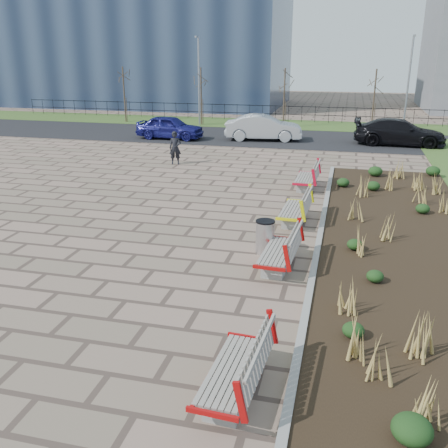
% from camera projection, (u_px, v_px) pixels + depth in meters
% --- Properties ---
extents(ground, '(120.00, 120.00, 0.00)m').
position_uv_depth(ground, '(125.00, 301.00, 10.99)').
color(ground, '#7F6657').
rests_on(ground, ground).
extents(planting_bed, '(4.50, 18.00, 0.10)m').
position_uv_depth(planting_bed, '(403.00, 243.00, 14.14)').
color(planting_bed, black).
rests_on(planting_bed, ground).
extents(planting_curb, '(0.16, 18.00, 0.15)m').
position_uv_depth(planting_curb, '(320.00, 235.00, 14.66)').
color(planting_curb, gray).
rests_on(planting_curb, ground).
extents(grass_verge_far, '(80.00, 5.00, 0.04)m').
position_uv_depth(grass_verge_far, '(286.00, 124.00, 36.63)').
color(grass_verge_far, '#33511E').
rests_on(grass_verge_far, ground).
extents(road, '(80.00, 7.00, 0.02)m').
position_uv_depth(road, '(274.00, 138.00, 31.14)').
color(road, black).
rests_on(road, ground).
extents(bench_a, '(1.02, 2.15, 1.00)m').
position_uv_depth(bench_a, '(233.00, 367.00, 7.86)').
color(bench_a, '#AF0B0C').
rests_on(bench_a, ground).
extents(bench_b, '(1.02, 2.15, 1.00)m').
position_uv_depth(bench_b, '(278.00, 249.00, 12.50)').
color(bench_b, '#AB0C0B').
rests_on(bench_b, ground).
extents(bench_c, '(1.00, 2.14, 1.00)m').
position_uv_depth(bench_c, '(294.00, 207.00, 15.82)').
color(bench_c, '#F2ED0C').
rests_on(bench_c, ground).
extents(bench_d, '(0.95, 2.12, 1.00)m').
position_uv_depth(bench_d, '(306.00, 176.00, 19.70)').
color(bench_d, red).
rests_on(bench_d, ground).
extents(litter_bin, '(0.50, 0.50, 0.90)m').
position_uv_depth(litter_bin, '(265.00, 237.00, 13.44)').
color(litter_bin, '#B2B2B7').
rests_on(litter_bin, ground).
extents(pedestrian, '(0.65, 0.52, 1.57)m').
position_uv_depth(pedestrian, '(175.00, 148.00, 23.83)').
color(pedestrian, black).
rests_on(pedestrian, ground).
extents(car_blue, '(4.18, 1.81, 1.40)m').
position_uv_depth(car_blue, '(170.00, 127.00, 30.61)').
color(car_blue, navy).
rests_on(car_blue, road).
extents(car_silver, '(4.77, 2.20, 1.52)m').
position_uv_depth(car_silver, '(264.00, 128.00, 30.08)').
color(car_silver, '#9EA2A6').
rests_on(car_silver, road).
extents(car_black, '(5.17, 2.28, 1.48)m').
position_uv_depth(car_black, '(399.00, 132.00, 28.54)').
color(car_black, black).
rests_on(car_black, road).
extents(tree_a, '(1.40, 1.40, 4.00)m').
position_uv_depth(tree_a, '(124.00, 95.00, 37.30)').
color(tree_a, '#4C3D2D').
rests_on(tree_a, grass_verge_far).
extents(tree_b, '(1.40, 1.40, 4.00)m').
position_uv_depth(tree_b, '(201.00, 96.00, 35.94)').
color(tree_b, '#4C3D2D').
rests_on(tree_b, grass_verge_far).
extents(tree_c, '(1.40, 1.40, 4.00)m').
position_uv_depth(tree_c, '(284.00, 98.00, 34.59)').
color(tree_c, '#4C3D2D').
rests_on(tree_c, grass_verge_far).
extents(tree_d, '(1.40, 1.40, 4.00)m').
position_uv_depth(tree_d, '(374.00, 100.00, 33.23)').
color(tree_d, '#4C3D2D').
rests_on(tree_d, grass_verge_far).
extents(lamp_west, '(0.24, 0.60, 6.00)m').
position_uv_depth(lamp_west, '(199.00, 82.00, 35.16)').
color(lamp_west, gray).
rests_on(lamp_west, grass_verge_far).
extents(lamp_east, '(0.24, 0.60, 6.00)m').
position_uv_depth(lamp_east, '(408.00, 86.00, 31.99)').
color(lamp_east, gray).
rests_on(lamp_east, grass_verge_far).
extents(railing_fence, '(44.00, 0.10, 1.20)m').
position_uv_depth(railing_fence, '(288.00, 113.00, 37.80)').
color(railing_fence, black).
rests_on(railing_fence, grass_verge_far).
extents(building_glass, '(40.00, 14.00, 15.00)m').
position_uv_depth(building_glass, '(85.00, 26.00, 50.12)').
color(building_glass, '#192338').
rests_on(building_glass, ground).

